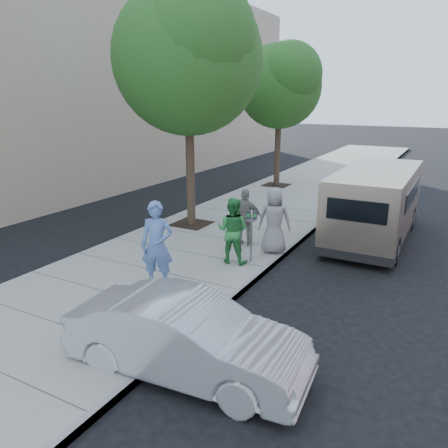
{
  "coord_description": "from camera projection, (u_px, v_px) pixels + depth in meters",
  "views": [
    {
      "loc": [
        5.43,
        -9.5,
        4.3
      ],
      "look_at": [
        0.22,
        0.06,
        1.1
      ],
      "focal_mm": 35.0,
      "sensor_mm": 36.0,
      "label": 1
    }
  ],
  "objects": [
    {
      "name": "ground",
      "position": [
        216.0,
        263.0,
        11.7
      ],
      "size": [
        120.0,
        120.0,
        0.0
      ],
      "primitive_type": "plane",
      "color": "black",
      "rests_on": "ground"
    },
    {
      "name": "sidewalk",
      "position": [
        184.0,
        254.0,
        12.14
      ],
      "size": [
        5.0,
        60.0,
        0.15
      ],
      "primitive_type": "cube",
      "color": "gray",
      "rests_on": "ground"
    },
    {
      "name": "curb_face",
      "position": [
        265.0,
        270.0,
        11.02
      ],
      "size": [
        0.12,
        60.0,
        0.16
      ],
      "primitive_type": "cube",
      "color": "gray",
      "rests_on": "ground"
    },
    {
      "name": "tree_near",
      "position": [
        189.0,
        53.0,
        13.2
      ],
      "size": [
        4.62,
        4.6,
        7.53
      ],
      "color": "black",
      "rests_on": "sidewalk"
    },
    {
      "name": "tree_far",
      "position": [
        281.0,
        83.0,
        19.79
      ],
      "size": [
        3.92,
        3.8,
        6.49
      ],
      "color": "black",
      "rests_on": "sidewalk"
    },
    {
      "name": "parking_meter",
      "position": [
        251.0,
        225.0,
        11.14
      ],
      "size": [
        0.29,
        0.18,
        1.35
      ],
      "rotation": [
        0.0,
        0.0,
        0.34
      ],
      "color": "gray",
      "rests_on": "sidewalk"
    },
    {
      "name": "van",
      "position": [
        376.0,
        203.0,
        13.33
      ],
      "size": [
        2.02,
        5.94,
        2.2
      ],
      "rotation": [
        0.0,
        0.0,
        0.0
      ],
      "color": "beige",
      "rests_on": "ground"
    },
    {
      "name": "sedan",
      "position": [
        187.0,
        337.0,
        6.87
      ],
      "size": [
        4.02,
        1.68,
        1.29
      ],
      "primitive_type": "imported",
      "rotation": [
        0.0,
        0.0,
        1.65
      ],
      "color": "#B6B9BE",
      "rests_on": "ground"
    },
    {
      "name": "person_officer",
      "position": [
        157.0,
        245.0,
        9.6
      ],
      "size": [
        0.85,
        0.71,
        1.98
      ],
      "primitive_type": "imported",
      "rotation": [
        0.0,
        0.0,
        0.39
      ],
      "color": "#5A7EBF",
      "rests_on": "sidewalk"
    },
    {
      "name": "person_green_shirt",
      "position": [
        233.0,
        230.0,
        11.12
      ],
      "size": [
        0.9,
        0.74,
        1.71
      ],
      "primitive_type": "imported",
      "rotation": [
        0.0,
        0.0,
        3.25
      ],
      "color": "#2D8A3D",
      "rests_on": "sidewalk"
    },
    {
      "name": "person_gray_shirt",
      "position": [
        274.0,
        220.0,
        11.82
      ],
      "size": [
        1.03,
        0.85,
        1.82
      ],
      "primitive_type": "imported",
      "rotation": [
        0.0,
        0.0,
        3.49
      ],
      "color": "gray",
      "rests_on": "sidewalk"
    },
    {
      "name": "person_striped_polo",
      "position": [
        245.0,
        218.0,
        12.39
      ],
      "size": [
        1.04,
        0.62,
        1.65
      ],
      "primitive_type": "imported",
      "rotation": [
        0.0,
        0.0,
        3.38
      ],
      "color": "gray",
      "rests_on": "sidewalk"
    }
  ]
}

